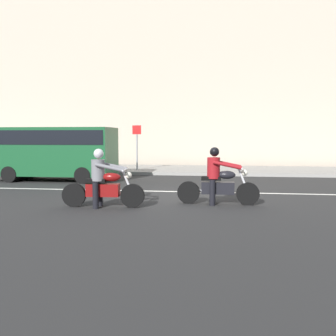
{
  "coord_description": "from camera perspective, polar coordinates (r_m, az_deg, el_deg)",
  "views": [
    {
      "loc": [
        1.02,
        -10.8,
        1.81
      ],
      "look_at": [
        -0.35,
        -0.21,
        0.88
      ],
      "focal_mm": 38.64,
      "sensor_mm": 36.0,
      "label": 1
    }
  ],
  "objects": [
    {
      "name": "sidewalk_slab",
      "position": [
        18.91,
        4.24,
        -0.3
      ],
      "size": [
        40.0,
        4.4,
        0.14
      ],
      "primitive_type": "cube",
      "color": "gray",
      "rests_on": "ground_plane"
    },
    {
      "name": "motorcycle_with_rider_gray",
      "position": [
        9.37,
        -10.29,
        -2.4
      ],
      "size": [
        2.13,
        0.7,
        1.5
      ],
      "color": "black",
      "rests_on": "ground_plane"
    },
    {
      "name": "parked_van_forest_green",
      "position": [
        15.6,
        -17.42,
        2.77
      ],
      "size": [
        4.87,
        1.96,
        2.17
      ],
      "color": "#164C28",
      "rests_on": "ground_plane"
    },
    {
      "name": "pedestrian_bystander",
      "position": [
        19.14,
        -12.71,
        3.02
      ],
      "size": [
        0.34,
        0.34,
        1.79
      ],
      "color": "black",
      "rests_on": "sidewalk_slab"
    },
    {
      "name": "street_sign_post",
      "position": [
        18.19,
        -4.92,
        4.05
      ],
      "size": [
        0.44,
        0.08,
        2.25
      ],
      "color": "gray",
      "rests_on": "sidewalk_slab"
    },
    {
      "name": "motorcycle_with_rider_crimson",
      "position": [
        9.71,
        7.83,
        -2.04
      ],
      "size": [
        2.18,
        0.7,
        1.53
      ],
      "color": "black",
      "rests_on": "ground_plane"
    },
    {
      "name": "ground_plane",
      "position": [
        11.0,
        1.95,
        -4.47
      ],
      "size": [
        80.0,
        80.0,
        0.0
      ],
      "primitive_type": "plane",
      "color": "#252525"
    },
    {
      "name": "lane_marking_stripe",
      "position": [
        11.84,
        7.08,
        -3.81
      ],
      "size": [
        18.0,
        0.14,
        0.01
      ],
      "primitive_type": "cube",
      "color": "silver",
      "rests_on": "ground_plane"
    },
    {
      "name": "building_facade",
      "position": [
        22.51,
        4.82,
        14.08
      ],
      "size": [
        40.0,
        1.4,
        10.75
      ],
      "primitive_type": "cube",
      "color": "#B7A893",
      "rests_on": "ground_plane"
    }
  ]
}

